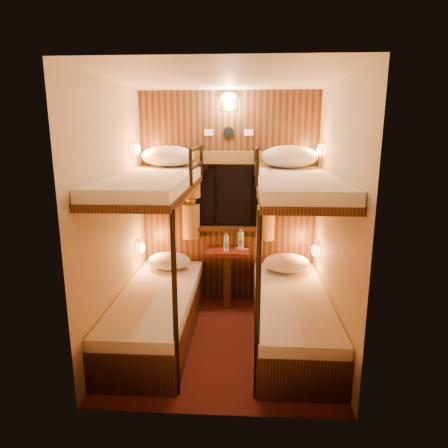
# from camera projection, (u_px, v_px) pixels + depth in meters

# --- Properties ---
(floor) EXTENTS (2.10, 2.10, 0.00)m
(floor) POSITION_uv_depth(u_px,v_px,m) (223.00, 340.00, 3.86)
(floor) COLOR #3D1810
(floor) RESTS_ON ground
(ceiling) EXTENTS (2.10, 2.10, 0.00)m
(ceiling) POSITION_uv_depth(u_px,v_px,m) (223.00, 78.00, 3.31)
(ceiling) COLOR silver
(ceiling) RESTS_ON wall_back
(wall_back) EXTENTS (2.40, 0.00, 2.40)m
(wall_back) POSITION_uv_depth(u_px,v_px,m) (229.00, 199.00, 4.60)
(wall_back) COLOR #C6B293
(wall_back) RESTS_ON floor
(wall_front) EXTENTS (2.40, 0.00, 2.40)m
(wall_front) POSITION_uv_depth(u_px,v_px,m) (213.00, 254.00, 2.56)
(wall_front) COLOR #C6B293
(wall_front) RESTS_ON floor
(wall_left) EXTENTS (0.00, 2.40, 2.40)m
(wall_left) POSITION_uv_depth(u_px,v_px,m) (114.00, 217.00, 3.64)
(wall_left) COLOR #C6B293
(wall_left) RESTS_ON floor
(wall_right) EXTENTS (0.00, 2.40, 2.40)m
(wall_right) POSITION_uv_depth(u_px,v_px,m) (336.00, 220.00, 3.52)
(wall_right) COLOR #C6B293
(wall_right) RESTS_ON floor
(back_panel) EXTENTS (2.00, 0.03, 2.40)m
(back_panel) POSITION_uv_depth(u_px,v_px,m) (229.00, 199.00, 4.59)
(back_panel) COLOR black
(back_panel) RESTS_ON floor
(bunk_left) EXTENTS (0.72, 1.90, 1.82)m
(bunk_left) POSITION_uv_depth(u_px,v_px,m) (156.00, 281.00, 3.83)
(bunk_left) COLOR black
(bunk_left) RESTS_ON floor
(bunk_right) EXTENTS (0.72, 1.90, 1.82)m
(bunk_right) POSITION_uv_depth(u_px,v_px,m) (292.00, 284.00, 3.76)
(bunk_right) COLOR black
(bunk_right) RESTS_ON floor
(window) EXTENTS (1.00, 0.12, 0.79)m
(window) POSITION_uv_depth(u_px,v_px,m) (229.00, 201.00, 4.56)
(window) COLOR black
(window) RESTS_ON back_panel
(curtains) EXTENTS (1.10, 0.22, 1.00)m
(curtains) POSITION_uv_depth(u_px,v_px,m) (228.00, 195.00, 4.51)
(curtains) COLOR brown
(curtains) RESTS_ON back_panel
(back_fixtures) EXTENTS (0.54, 0.09, 0.48)m
(back_fixtures) POSITION_uv_depth(u_px,v_px,m) (229.00, 104.00, 4.31)
(back_fixtures) COLOR black
(back_fixtures) RESTS_ON back_panel
(reading_lamps) EXTENTS (2.00, 0.20, 1.25)m
(reading_lamps) POSITION_uv_depth(u_px,v_px,m) (227.00, 201.00, 4.25)
(reading_lamps) COLOR orange
(reading_lamps) RESTS_ON wall_left
(table) EXTENTS (0.50, 0.34, 0.66)m
(table) POSITION_uv_depth(u_px,v_px,m) (228.00, 269.00, 4.59)
(table) COLOR #5A1A14
(table) RESTS_ON floor
(bottle_left) EXTENTS (0.06, 0.06, 0.21)m
(bottle_left) POSITION_uv_depth(u_px,v_px,m) (226.00, 244.00, 4.46)
(bottle_left) COLOR #99BFE5
(bottle_left) RESTS_ON table
(bottle_right) EXTENTS (0.07, 0.07, 0.24)m
(bottle_right) POSITION_uv_depth(u_px,v_px,m) (241.00, 241.00, 4.52)
(bottle_right) COLOR #99BFE5
(bottle_right) RESTS_ON table
(sachet_a) EXTENTS (0.09, 0.08, 0.01)m
(sachet_a) POSITION_uv_depth(u_px,v_px,m) (245.00, 249.00, 4.56)
(sachet_a) COLOR silver
(sachet_a) RESTS_ON table
(sachet_b) EXTENTS (0.09, 0.08, 0.01)m
(sachet_b) POSITION_uv_depth(u_px,v_px,m) (239.00, 248.00, 4.59)
(sachet_b) COLOR silver
(sachet_b) RESTS_ON table
(pillow_lower_left) EXTENTS (0.48, 0.34, 0.19)m
(pillow_lower_left) POSITION_uv_depth(u_px,v_px,m) (169.00, 261.00, 4.46)
(pillow_lower_left) COLOR silver
(pillow_lower_left) RESTS_ON bunk_left
(pillow_lower_right) EXTENTS (0.51, 0.36, 0.20)m
(pillow_lower_right) POSITION_uv_depth(u_px,v_px,m) (286.00, 263.00, 4.37)
(pillow_lower_right) COLOR silver
(pillow_lower_right) RESTS_ON bunk_right
(pillow_upper_left) EXTENTS (0.58, 0.41, 0.23)m
(pillow_upper_left) POSITION_uv_depth(u_px,v_px,m) (168.00, 156.00, 4.32)
(pillow_upper_left) COLOR silver
(pillow_upper_left) RESTS_ON bunk_left
(pillow_upper_right) EXTENTS (0.60, 0.43, 0.23)m
(pillow_upper_right) POSITION_uv_depth(u_px,v_px,m) (289.00, 157.00, 4.18)
(pillow_upper_right) COLOR silver
(pillow_upper_right) RESTS_ON bunk_right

